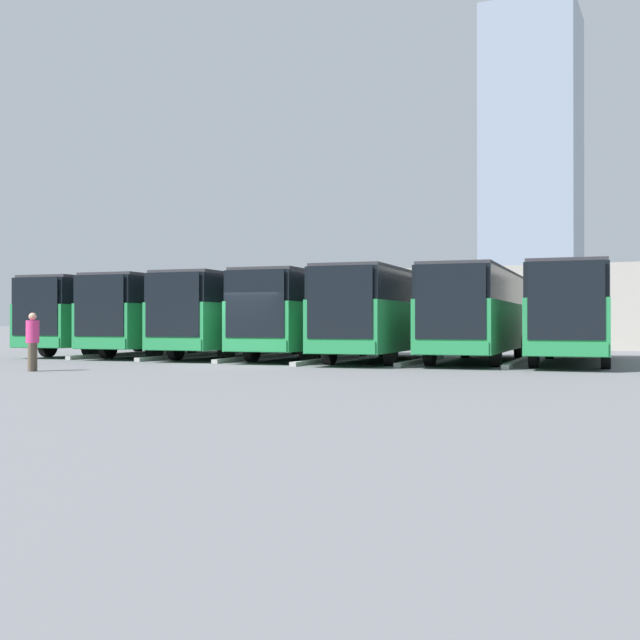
% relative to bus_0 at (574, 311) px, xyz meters
% --- Properties ---
extents(ground_plane, '(600.00, 600.00, 0.00)m').
position_rel_bus_0_xyz_m(ground_plane, '(10.21, 6.21, -1.89)').
color(ground_plane, slate).
extents(bus_0, '(3.35, 11.49, 3.40)m').
position_rel_bus_0_xyz_m(bus_0, '(0.00, 0.00, 0.00)').
color(bus_0, '#238447').
rests_on(bus_0, ground_plane).
extents(curb_divider_0, '(0.78, 7.11, 0.15)m').
position_rel_bus_0_xyz_m(curb_divider_0, '(1.70, 1.67, -1.82)').
color(curb_divider_0, '#9E9E99').
rests_on(curb_divider_0, ground_plane).
extents(bus_1, '(3.35, 11.49, 3.40)m').
position_rel_bus_0_xyz_m(bus_1, '(3.40, 0.27, 0.00)').
color(bus_1, '#238447').
rests_on(bus_1, ground_plane).
extents(curb_divider_1, '(0.78, 7.11, 0.15)m').
position_rel_bus_0_xyz_m(curb_divider_1, '(5.10, 1.94, -1.82)').
color(curb_divider_1, '#9E9E99').
rests_on(curb_divider_1, ground_plane).
extents(bus_2, '(3.35, 11.49, 3.40)m').
position_rel_bus_0_xyz_m(bus_2, '(6.80, 0.98, 0.00)').
color(bus_2, '#238447').
rests_on(bus_2, ground_plane).
extents(curb_divider_2, '(0.78, 7.11, 0.15)m').
position_rel_bus_0_xyz_m(curb_divider_2, '(8.51, 2.65, -1.82)').
color(curb_divider_2, '#9E9E99').
rests_on(curb_divider_2, ground_plane).
extents(bus_3, '(3.35, 11.49, 3.40)m').
position_rel_bus_0_xyz_m(bus_3, '(10.21, 0.39, 0.00)').
color(bus_3, '#238447').
rests_on(bus_3, ground_plane).
extents(curb_divider_3, '(0.78, 7.11, 0.15)m').
position_rel_bus_0_xyz_m(curb_divider_3, '(11.91, 2.06, -1.82)').
color(curb_divider_3, '#9E9E99').
rests_on(curb_divider_3, ground_plane).
extents(bus_4, '(3.35, 11.49, 3.40)m').
position_rel_bus_0_xyz_m(bus_4, '(13.61, 0.36, 0.00)').
color(bus_4, '#238447').
rests_on(bus_4, ground_plane).
extents(curb_divider_4, '(0.78, 7.11, 0.15)m').
position_rel_bus_0_xyz_m(curb_divider_4, '(15.31, 2.03, -1.82)').
color(curb_divider_4, '#9E9E99').
rests_on(curb_divider_4, ground_plane).
extents(bus_5, '(3.35, 11.49, 3.40)m').
position_rel_bus_0_xyz_m(bus_5, '(17.01, 0.25, 0.00)').
color(bus_5, '#238447').
rests_on(bus_5, ground_plane).
extents(curb_divider_5, '(0.78, 7.11, 0.15)m').
position_rel_bus_0_xyz_m(curb_divider_5, '(18.71, 1.92, -1.82)').
color(curb_divider_5, '#9E9E99').
rests_on(curb_divider_5, ground_plane).
extents(bus_6, '(3.35, 11.49, 3.40)m').
position_rel_bus_0_xyz_m(bus_6, '(20.41, 0.01, 0.00)').
color(bus_6, '#238447').
rests_on(bus_6, ground_plane).
extents(pedestrian, '(0.51, 0.51, 1.76)m').
position_rel_bus_0_xyz_m(pedestrian, '(14.22, 11.69, -0.95)').
color(pedestrian, brown).
rests_on(pedestrian, ground_plane).
extents(station_building, '(44.85, 11.02, 4.65)m').
position_rel_bus_0_xyz_m(station_building, '(10.21, -18.75, 0.47)').
color(station_building, '#A8A399').
rests_on(station_building, ground_plane).
extents(office_tower, '(19.46, 19.46, 71.25)m').
position_rel_bus_0_xyz_m(office_tower, '(25.94, -146.41, 33.13)').
color(office_tower, '#7F8EA3').
rests_on(office_tower, ground_plane).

